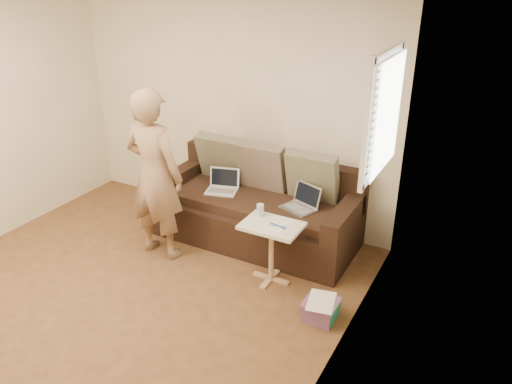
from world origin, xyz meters
TOP-DOWN VIEW (x-y plane):
  - floor at (0.00, 0.00)m, footprint 4.50×4.50m
  - ceiling at (0.00, 0.00)m, footprint 4.50×4.50m
  - wall_back at (0.00, 2.25)m, footprint 4.00×0.00m
  - wall_right at (2.00, 0.00)m, footprint 0.00×4.50m
  - window_blinds at (1.95, 1.50)m, footprint 0.12×0.88m
  - sofa at (0.60, 1.77)m, footprint 2.20×0.95m
  - pillow_left at (0.00, 2.02)m, footprint 0.55×0.29m
  - pillow_mid at (0.55, 2.00)m, footprint 0.55×0.27m
  - pillow_right at (1.15, 1.99)m, footprint 0.55×0.28m
  - laptop_silver at (1.12, 1.72)m, footprint 0.41×0.35m
  - laptop_white at (0.20, 1.71)m, footprint 0.39×0.33m
  - person at (-0.17, 1.05)m, footprint 0.66×0.45m
  - side_table at (1.10, 1.15)m, footprint 0.56×0.39m
  - drinking_glass at (0.93, 1.25)m, footprint 0.07×0.07m
  - scissors at (1.17, 1.14)m, footprint 0.20×0.14m
  - paper_on_table at (1.16, 1.18)m, footprint 0.25×0.33m
  - striped_box at (1.75, 0.83)m, footprint 0.29×0.29m

SIDE VIEW (x-z plane):
  - floor at x=0.00m, z-range 0.00..0.00m
  - striped_box at x=1.75m, z-range 0.00..0.18m
  - side_table at x=1.10m, z-range 0.00..0.62m
  - sofa at x=0.60m, z-range 0.00..0.85m
  - laptop_silver at x=1.12m, z-range 0.41..0.63m
  - laptop_white at x=0.20m, z-range 0.40..0.64m
  - paper_on_table at x=1.16m, z-range 0.62..0.62m
  - scissors at x=1.17m, z-range 0.62..0.63m
  - drinking_glass at x=0.93m, z-range 0.62..0.74m
  - pillow_left at x=0.00m, z-range 0.51..1.07m
  - pillow_mid at x=0.55m, z-range 0.51..1.07m
  - pillow_right at x=1.15m, z-range 0.51..1.07m
  - person at x=-0.17m, z-range 0.00..1.79m
  - wall_back at x=0.00m, z-range -0.70..3.30m
  - wall_right at x=2.00m, z-range -0.95..3.55m
  - window_blinds at x=1.95m, z-range 1.16..2.24m
  - ceiling at x=0.00m, z-range 2.60..2.60m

